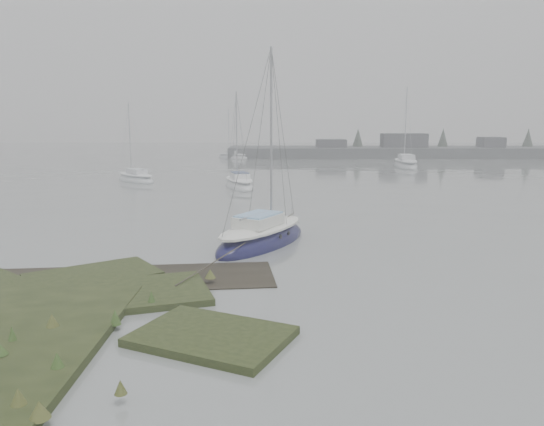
% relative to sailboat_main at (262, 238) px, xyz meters
% --- Properties ---
extents(ground, '(160.00, 160.00, 0.00)m').
position_rel_sailboat_main_xyz_m(ground, '(-1.49, 20.73, -0.27)').
color(ground, slate).
rests_on(ground, ground).
extents(far_shoreline, '(60.00, 8.00, 4.15)m').
position_rel_sailboat_main_xyz_m(far_shoreline, '(25.35, 52.63, 0.58)').
color(far_shoreline, '#4C4F51').
rests_on(far_shoreline, ground).
extents(sailboat_main, '(4.80, 6.39, 8.74)m').
position_rel_sailboat_main_xyz_m(sailboat_main, '(0.00, 0.00, 0.00)').
color(sailboat_main, '#0F0E36').
rests_on(sailboat_main, ground).
extents(sailboat_white, '(3.29, 5.85, 7.86)m').
position_rel_sailboat_main_xyz_m(sailboat_white, '(-2.11, 18.82, -0.03)').
color(sailboat_white, silver).
rests_on(sailboat_white, ground).
extents(sailboat_far_a, '(4.69, 4.74, 7.08)m').
position_rel_sailboat_main_xyz_m(sailboat_far_a, '(-11.12, 22.92, -0.05)').
color(sailboat_far_a, silver).
rests_on(sailboat_far_a, ground).
extents(sailboat_far_b, '(2.41, 6.70, 9.35)m').
position_rel_sailboat_main_xyz_m(sailboat_far_b, '(14.99, 36.18, 0.02)').
color(sailboat_far_b, '#A1A7AA').
rests_on(sailboat_far_b, ground).
extents(sailboat_far_c, '(4.98, 4.39, 7.09)m').
position_rel_sailboat_main_xyz_m(sailboat_far_c, '(-4.89, 49.60, -0.05)').
color(sailboat_far_c, '#B3B6BC').
rests_on(sailboat_far_c, ground).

